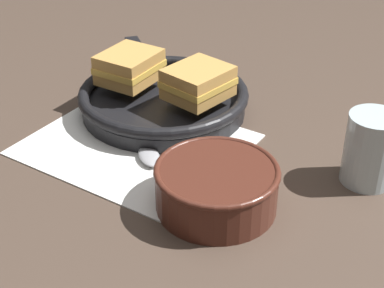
{
  "coord_description": "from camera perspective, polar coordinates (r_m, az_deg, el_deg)",
  "views": [
    {
      "loc": [
        0.43,
        -0.5,
        0.44
      ],
      "look_at": [
        0.02,
        0.02,
        0.03
      ],
      "focal_mm": 55.0,
      "sensor_mm": 36.0,
      "label": 1
    }
  ],
  "objects": [
    {
      "name": "ground_plane",
      "position": [
        0.8,
        -2.38,
        -2.05
      ],
      "size": [
        4.0,
        4.0,
        0.0
      ],
      "primitive_type": "plane",
      "color": "#47382D"
    },
    {
      "name": "soup_bowl",
      "position": [
        0.7,
        2.4,
        -3.98
      ],
      "size": [
        0.15,
        0.15,
        0.06
      ],
      "color": "#4C2319",
      "rests_on": "ground_plane"
    },
    {
      "name": "sandwich_near_left",
      "position": [
        0.87,
        0.6,
        5.99
      ],
      "size": [
        0.09,
        0.1,
        0.05
      ],
      "rotation": [
        0.0,
        0.0,
        1.49
      ],
      "color": "#C18E47",
      "rests_on": "skillet"
    },
    {
      "name": "drinking_glass",
      "position": [
        0.78,
        16.94,
        -0.48
      ],
      "size": [
        0.07,
        0.07,
        0.1
      ],
      "color": "silver",
      "rests_on": "ground_plane"
    },
    {
      "name": "skillet",
      "position": [
        0.92,
        -2.8,
        4.35
      ],
      "size": [
        0.34,
        0.28,
        0.04
      ],
      "color": "black",
      "rests_on": "ground_plane"
    },
    {
      "name": "napkin",
      "position": [
        0.84,
        -5.49,
        0.02
      ],
      "size": [
        0.31,
        0.27,
        0.0
      ],
      "color": "white",
      "rests_on": "ground_plane"
    },
    {
      "name": "sandwich_near_right",
      "position": [
        0.93,
        -6.09,
        7.46
      ],
      "size": [
        0.09,
        0.1,
        0.05
      ],
      "rotation": [
        0.0,
        0.0,
        4.82
      ],
      "color": "#C18E47",
      "rests_on": "skillet"
    },
    {
      "name": "spoon",
      "position": [
        0.82,
        -4.58,
        -0.32
      ],
      "size": [
        0.15,
        0.11,
        0.01
      ],
      "rotation": [
        0.0,
        0.0,
        -0.59
      ],
      "color": "#9E9EA3",
      "rests_on": "napkin"
    }
  ]
}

